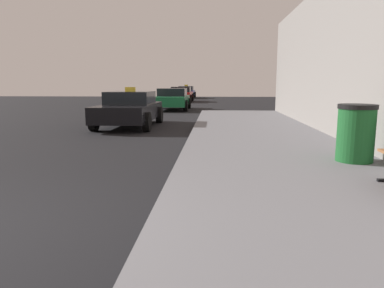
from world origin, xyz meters
The scene contains 6 objects.
sidewalk centered at (4.00, 0.00, 0.07)m, with size 4.00×32.00×0.15m, color slate.
trash_bin centered at (5.26, 3.45, 0.67)m, with size 0.68×0.68×1.04m.
car_black centered at (-0.41, 9.81, 0.65)m, with size 1.99×4.20×1.43m.
car_green centered at (0.13, 18.34, 0.65)m, with size 2.05×4.09×1.27m.
car_red centered at (-0.25, 28.01, 0.65)m, with size 2.02×4.12×1.27m.
car_blue centered at (-0.44, 35.81, 0.65)m, with size 1.94×4.57×1.43m.
Camera 1 is at (2.70, -3.22, 1.56)m, focal length 33.76 mm.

